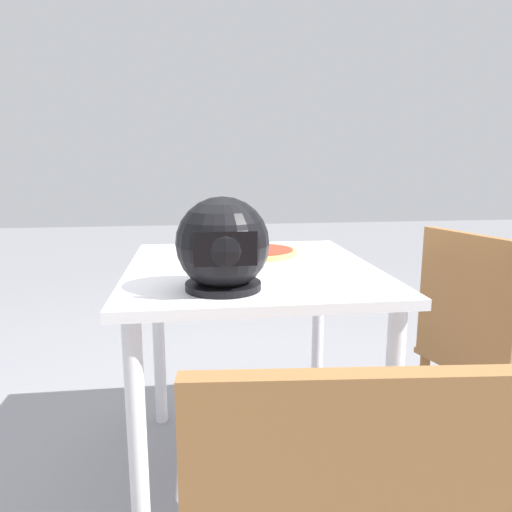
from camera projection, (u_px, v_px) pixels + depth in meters
The scene contains 6 objects.
ground_plane at pixel (251, 471), 1.76m from camera, with size 14.00×14.00×0.00m, color gray.
dining_table at pixel (251, 298), 1.63m from camera, with size 0.82×0.92×0.78m.
pizza_plate at pixel (261, 256), 1.73m from camera, with size 0.33×0.33×0.01m, color white.
pizza at pixel (260, 251), 1.72m from camera, with size 0.26×0.26×0.05m.
motorcycle_helmet at pixel (223, 246), 1.28m from camera, with size 0.25×0.25×0.25m.
chair_side at pixel (482, 347), 1.61m from camera, with size 0.50×0.50×0.90m.
Camera 1 is at (0.19, 1.56, 1.12)m, focal length 33.44 mm.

